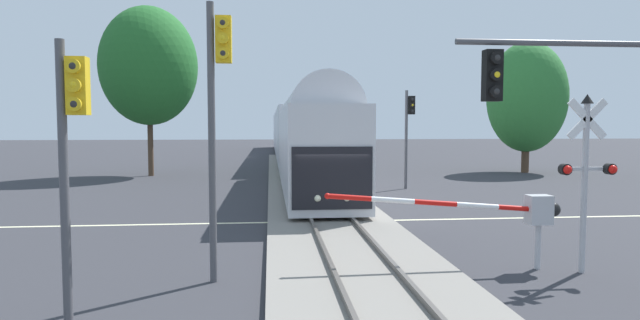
% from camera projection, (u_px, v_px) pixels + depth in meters
% --- Properties ---
extents(ground_plane, '(220.00, 220.00, 0.00)m').
position_uv_depth(ground_plane, '(329.00, 221.00, 18.85)').
color(ground_plane, '#333338').
extents(road_centre_stripe, '(44.00, 0.20, 0.01)m').
position_uv_depth(road_centre_stripe, '(329.00, 221.00, 18.84)').
color(road_centre_stripe, beige).
rests_on(road_centre_stripe, ground).
extents(railway_track, '(4.40, 80.00, 0.32)m').
position_uv_depth(railway_track, '(329.00, 219.00, 18.84)').
color(railway_track, gray).
rests_on(railway_track, ground).
extents(commuter_train, '(3.04, 66.06, 5.16)m').
position_uv_depth(commuter_train, '(293.00, 133.00, 48.37)').
color(commuter_train, silver).
rests_on(commuter_train, railway_track).
extents(crossing_gate_near, '(5.73, 0.40, 1.92)m').
position_uv_depth(crossing_gate_near, '(514.00, 211.00, 12.47)').
color(crossing_gate_near, '#B7B7BC').
rests_on(crossing_gate_near, ground).
extents(crossing_signal_mast, '(1.36, 0.44, 4.20)m').
position_uv_depth(crossing_signal_mast, '(586.00, 165.00, 12.11)').
color(crossing_signal_mast, '#B2B2B7').
rests_on(crossing_signal_mast, ground).
extents(traffic_signal_near_right, '(5.43, 0.38, 5.35)m').
position_uv_depth(traffic_signal_near_right, '(625.00, 96.00, 10.44)').
color(traffic_signal_near_right, '#4C4C51').
rests_on(traffic_signal_near_right, ground).
extents(traffic_signal_far_side, '(0.53, 0.38, 5.37)m').
position_uv_depth(traffic_signal_far_side, '(409.00, 123.00, 28.31)').
color(traffic_signal_far_side, '#4C4C51').
rests_on(traffic_signal_far_side, ground).
extents(traffic_signal_median, '(0.53, 0.38, 6.13)m').
position_uv_depth(traffic_signal_median, '(217.00, 97.00, 11.30)').
color(traffic_signal_median, '#4C4C51').
rests_on(traffic_signal_median, ground).
extents(traffic_signal_near_left, '(0.53, 0.38, 4.96)m').
position_uv_depth(traffic_signal_near_left, '(70.00, 134.00, 9.00)').
color(traffic_signal_near_left, '#4C4C51').
rests_on(traffic_signal_near_left, ground).
extents(oak_behind_train, '(6.52, 6.52, 11.51)m').
position_uv_depth(oak_behind_train, '(149.00, 66.00, 35.35)').
color(oak_behind_train, '#4C3828').
rests_on(oak_behind_train, ground).
extents(maple_right_background, '(5.68, 5.68, 9.59)m').
position_uv_depth(maple_right_background, '(527.00, 97.00, 38.08)').
color(maple_right_background, '#4C3828').
rests_on(maple_right_background, ground).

